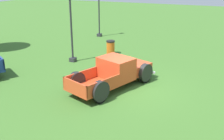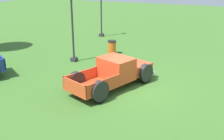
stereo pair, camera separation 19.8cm
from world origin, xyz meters
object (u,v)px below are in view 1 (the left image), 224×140
(lamp_post_far, at_px, (99,10))
(trash_can, at_px, (111,47))
(lamp_post_near, at_px, (71,26))
(pickup_truck_foreground, at_px, (117,72))

(lamp_post_far, xyz_separation_m, trash_can, (-4.72, -3.23, -1.82))
(lamp_post_near, xyz_separation_m, trash_can, (2.56, -1.49, -1.81))
(lamp_post_near, xyz_separation_m, lamp_post_far, (7.28, 1.74, 0.01))
(pickup_truck_foreground, bearing_deg, lamp_post_far, 30.90)
(lamp_post_near, height_order, lamp_post_far, lamp_post_far)
(pickup_truck_foreground, height_order, lamp_post_near, lamp_post_near)
(pickup_truck_foreground, distance_m, lamp_post_far, 11.45)
(lamp_post_far, bearing_deg, pickup_truck_foreground, -149.10)
(trash_can, bearing_deg, pickup_truck_foreground, -152.62)
(pickup_truck_foreground, height_order, trash_can, pickup_truck_foreground)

